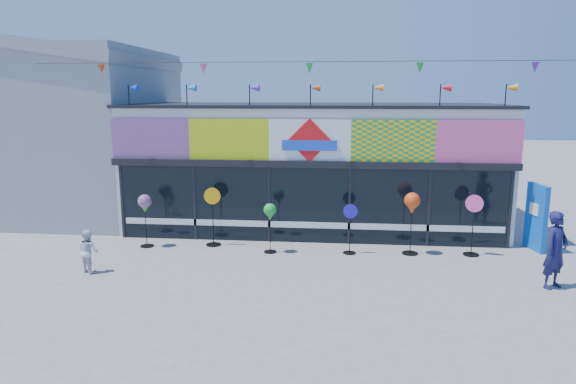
# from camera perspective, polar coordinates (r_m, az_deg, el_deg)

# --- Properties ---
(ground) EXTENTS (80.00, 80.00, 0.00)m
(ground) POSITION_cam_1_polar(r_m,az_deg,el_deg) (12.41, 1.37, -10.07)
(ground) COLOR slate
(ground) RESTS_ON ground
(kite_shop) EXTENTS (16.00, 5.70, 5.31)m
(kite_shop) POSITION_cam_1_polar(r_m,az_deg,el_deg) (17.68, 2.87, 3.11)
(kite_shop) COLOR white
(kite_shop) RESTS_ON ground
(neighbour_building) EXTENTS (8.18, 7.20, 6.87)m
(neighbour_building) POSITION_cam_1_polar(r_m,az_deg,el_deg) (21.54, -24.77, 6.62)
(neighbour_building) COLOR gray
(neighbour_building) RESTS_ON ground
(blue_sign) EXTENTS (0.31, 0.97, 1.92)m
(blue_sign) POSITION_cam_1_polar(r_m,az_deg,el_deg) (16.30, 25.86, -2.53)
(blue_sign) COLOR blue
(blue_sign) RESTS_ON ground
(spinner_0) EXTENTS (0.40, 0.40, 1.56)m
(spinner_0) POSITION_cam_1_polar(r_m,az_deg,el_deg) (15.47, -15.62, -1.40)
(spinner_0) COLOR black
(spinner_0) RESTS_ON ground
(spinner_1) EXTENTS (0.49, 0.44, 1.73)m
(spinner_1) POSITION_cam_1_polar(r_m,az_deg,el_deg) (15.27, -8.36, -2.56)
(spinner_1) COLOR black
(spinner_1) RESTS_ON ground
(spinner_2) EXTENTS (0.36, 0.36, 1.42)m
(spinner_2) POSITION_cam_1_polar(r_m,az_deg,el_deg) (14.39, -2.02, -2.38)
(spinner_2) COLOR black
(spinner_2) RESTS_ON ground
(spinner_3) EXTENTS (0.40, 0.36, 1.41)m
(spinner_3) POSITION_cam_1_polar(r_m,az_deg,el_deg) (14.48, 6.90, -3.96)
(spinner_3) COLOR black
(spinner_3) RESTS_ON ground
(spinner_4) EXTENTS (0.45, 0.45, 1.76)m
(spinner_4) POSITION_cam_1_polar(r_m,az_deg,el_deg) (14.59, 13.62, -1.41)
(spinner_4) COLOR black
(spinner_4) RESTS_ON ground
(spinner_5) EXTENTS (0.46, 0.44, 1.71)m
(spinner_5) POSITION_cam_1_polar(r_m,az_deg,el_deg) (15.08, 19.87, -3.32)
(spinner_5) COLOR black
(spinner_5) RESTS_ON ground
(adult_man) EXTENTS (0.79, 0.75, 1.81)m
(adult_man) POSITION_cam_1_polar(r_m,az_deg,el_deg) (13.35, 27.61, -5.73)
(adult_man) COLOR #151744
(adult_man) RESTS_ON ground
(child) EXTENTS (0.61, 0.53, 1.09)m
(child) POSITION_cam_1_polar(r_m,az_deg,el_deg) (13.91, -21.31, -6.13)
(child) COLOR silver
(child) RESTS_ON ground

